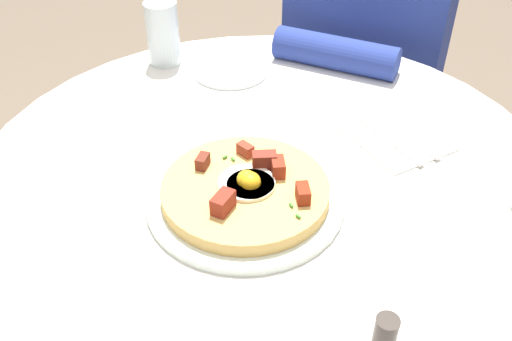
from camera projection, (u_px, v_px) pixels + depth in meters
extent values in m
cylinder|color=silver|center=(266.00, 168.00, 0.96)|extent=(0.96, 0.96, 0.03)
cylinder|color=#333338|center=(264.00, 304.00, 1.18)|extent=(0.12, 0.12, 0.68)
cube|color=#2D2D33|center=(352.00, 173.00, 1.71)|extent=(0.32, 0.28, 0.45)
cube|color=navy|center=(371.00, 27.00, 1.42)|extent=(0.38, 0.22, 0.48)
cylinder|color=navy|center=(337.00, 53.00, 1.19)|extent=(0.26, 0.07, 0.07)
cylinder|color=silver|center=(245.00, 199.00, 0.86)|extent=(0.30, 0.30, 0.01)
cylinder|color=#DBAE5D|center=(245.00, 191.00, 0.85)|extent=(0.25, 0.25, 0.02)
cylinder|color=white|center=(247.00, 183.00, 0.85)|extent=(0.08, 0.08, 0.01)
sphere|color=yellow|center=(247.00, 180.00, 0.84)|extent=(0.03, 0.03, 0.03)
cylinder|color=white|center=(251.00, 185.00, 0.84)|extent=(0.07, 0.07, 0.01)
sphere|color=yellow|center=(251.00, 182.00, 0.84)|extent=(0.03, 0.03, 0.03)
cube|color=maroon|center=(203.00, 161.00, 0.88)|extent=(0.02, 0.03, 0.02)
cube|color=maroon|center=(278.00, 167.00, 0.86)|extent=(0.03, 0.04, 0.02)
cube|color=maroon|center=(245.00, 150.00, 0.90)|extent=(0.03, 0.02, 0.02)
cube|color=maroon|center=(264.00, 160.00, 0.87)|extent=(0.04, 0.04, 0.03)
cube|color=maroon|center=(303.00, 193.00, 0.81)|extent=(0.03, 0.04, 0.02)
cube|color=maroon|center=(223.00, 203.00, 0.79)|extent=(0.02, 0.04, 0.03)
cube|color=#387F2D|center=(225.00, 157.00, 0.90)|extent=(0.01, 0.01, 0.00)
cube|color=#387F2D|center=(291.00, 205.00, 0.81)|extent=(0.01, 0.01, 0.00)
cube|color=#387F2D|center=(204.00, 163.00, 0.88)|extent=(0.01, 0.00, 0.00)
cube|color=#387F2D|center=(233.00, 159.00, 0.89)|extent=(0.01, 0.01, 0.00)
cube|color=#387F2D|center=(298.00, 216.00, 0.79)|extent=(0.01, 0.01, 0.00)
cylinder|color=white|center=(231.00, 70.00, 1.19)|extent=(0.16, 0.16, 0.01)
cube|color=white|center=(395.00, 136.00, 1.00)|extent=(0.22, 0.21, 0.00)
cube|color=silver|center=(403.00, 131.00, 1.01)|extent=(0.15, 0.12, 0.00)
cube|color=silver|center=(387.00, 137.00, 0.99)|extent=(0.15, 0.12, 0.00)
cylinder|color=silver|center=(163.00, 33.00, 1.18)|extent=(0.07, 0.07, 0.13)
cylinder|color=#3F3833|center=(385.00, 334.00, 0.65)|extent=(0.03, 0.03, 0.05)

